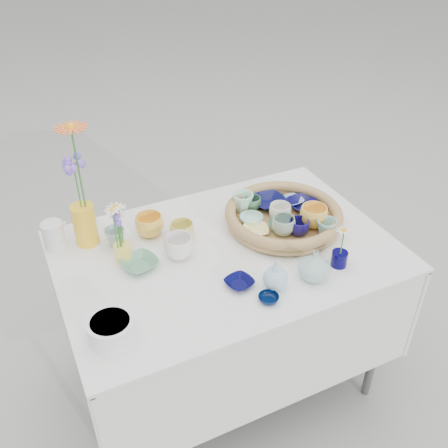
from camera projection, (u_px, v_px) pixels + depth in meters
name	position (u px, v px, depth m)	size (l,w,h in m)	color
ground	(226.00, 378.00, 2.34)	(80.00, 80.00, 0.00)	#9E9E9B
display_table	(226.00, 378.00, 2.34)	(1.26, 0.86, 0.77)	white
wicker_tray	(283.00, 217.00, 2.01)	(0.47, 0.47, 0.08)	olive
tray_ceramic_0	(268.00, 202.00, 2.11)	(0.14, 0.14, 0.03)	#080B41
tray_ceramic_1	(303.00, 204.00, 2.10)	(0.13, 0.13, 0.03)	#0C0A41
tray_ceramic_2	(314.00, 216.00, 1.97)	(0.11, 0.11, 0.09)	#FFC14B
tray_ceramic_3	(282.00, 227.00, 1.97)	(0.10, 0.10, 0.03)	#3C7A57
tray_ceramic_4	(283.00, 226.00, 1.93)	(0.09, 0.09, 0.07)	#8AA997
tray_ceramic_5	(251.00, 219.00, 2.01)	(0.10, 0.10, 0.03)	#A7DDC8
tray_ceramic_6	(243.00, 202.00, 2.06)	(0.09, 0.09, 0.08)	#BEF6DF
tray_ceramic_7	(280.00, 213.00, 2.01)	(0.09, 0.09, 0.07)	white
tray_ceramic_8	(292.00, 201.00, 2.13)	(0.09, 0.09, 0.02)	#8FB8E9
tray_ceramic_9	(299.00, 227.00, 1.93)	(0.08, 0.08, 0.06)	#120D51
tray_ceramic_10	(256.00, 231.00, 1.95)	(0.10, 0.10, 0.02)	#FFEA8C
tray_ceramic_11	(326.00, 228.00, 1.92)	(0.08, 0.08, 0.07)	#7BBAAF
tray_ceramic_12	(252.00, 203.00, 2.08)	(0.07, 0.07, 0.06)	#41784F
loose_ceramic_0	(149.00, 225.00, 1.95)	(0.11, 0.11, 0.09)	yellow
loose_ceramic_1	(182.00, 231.00, 1.93)	(0.09, 0.09, 0.07)	#D9CC5F
loose_ceramic_2	(139.00, 264.00, 1.80)	(0.13, 0.13, 0.03)	#5D9974
loose_ceramic_3	(179.00, 247.00, 1.84)	(0.11, 0.11, 0.09)	white
loose_ceramic_4	(239.00, 283.00, 1.72)	(0.10, 0.10, 0.02)	#05063B
loose_ceramic_5	(115.00, 237.00, 1.90)	(0.08, 0.08, 0.07)	#95B3A9
loose_ceramic_6	(268.00, 298.00, 1.66)	(0.07, 0.07, 0.02)	#021034
fluted_bowl	(111.00, 330.00, 1.51)	(0.14, 0.14, 0.08)	white
bud_vase_paleblue	(276.00, 273.00, 1.68)	(0.09, 0.09, 0.13)	#A2CBD8
bud_vase_seafoam	(314.00, 265.00, 1.73)	(0.11, 0.11, 0.12)	#96BCB3
bud_vase_cobalt	(339.00, 259.00, 1.81)	(0.06, 0.06, 0.06)	#03003C
single_daisy	(342.00, 242.00, 1.75)	(0.07, 0.07, 0.12)	white
tall_vase_yellow	(85.00, 225.00, 1.89)	(0.09, 0.09, 0.17)	yellow
gerbera	(78.00, 169.00, 1.75)	(0.13, 0.13, 0.33)	orange
hydrangea	(77.00, 186.00, 1.79)	(0.07, 0.07, 0.25)	#8A5ECF
white_pitcher	(54.00, 235.00, 1.88)	(0.11, 0.08, 0.11)	silver
daisy_cup	(123.00, 252.00, 1.83)	(0.06, 0.06, 0.07)	#FDE253
daisy_posy	(118.00, 226.00, 1.76)	(0.09, 0.09, 0.17)	white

